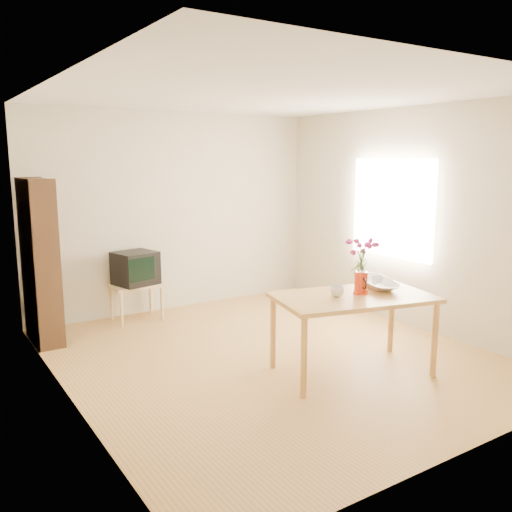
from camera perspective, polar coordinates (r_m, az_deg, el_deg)
room at (r=5.36m, az=1.98°, el=2.73°), size 4.50×4.50×4.50m
table at (r=5.13m, az=10.20°, el=-4.96°), size 1.59×1.13×0.75m
tv_stand at (r=6.92m, az=-12.50°, el=-3.49°), size 0.60×0.45×0.46m
bookshelf at (r=6.32m, az=-21.72°, el=-1.08°), size 0.28×0.70×1.80m
pitcher at (r=5.17m, az=10.96°, el=-2.86°), size 0.14×0.21×0.21m
flowers at (r=5.12m, az=11.08°, el=0.16°), size 0.24×0.24×0.34m
mug at (r=5.03m, az=8.52°, el=-3.71°), size 0.17×0.17×0.10m
bowl at (r=5.45m, az=12.74°, el=-1.04°), size 0.59×0.59×0.42m
teacup_a at (r=5.43m, az=12.43°, el=-1.53°), size 0.10×0.10×0.06m
teacup_b at (r=5.50m, az=12.90°, el=-1.41°), size 0.09×0.09×0.06m
television at (r=6.88m, az=-12.63°, el=-1.19°), size 0.55×0.53×0.41m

